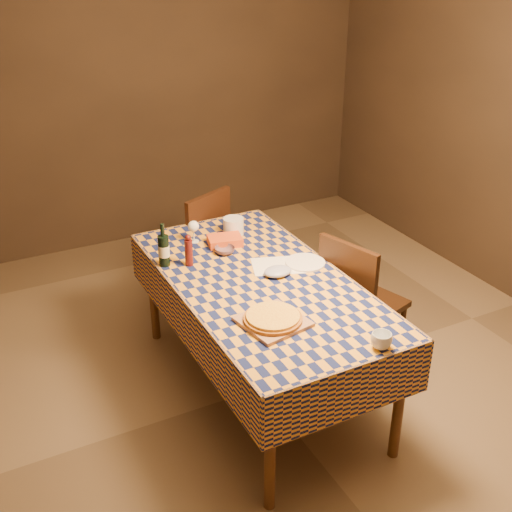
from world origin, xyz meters
The scene contains 16 objects.
room centered at (0.00, 0.00, 1.35)m, with size 5.00×5.10×2.70m.
dining_table centered at (0.00, 0.00, 0.69)m, with size 0.94×1.84×0.77m.
cutting_board centered at (-0.15, -0.43, 0.78)m, with size 0.30×0.30×0.02m, color #9E6D4A.
pizza centered at (-0.15, -0.43, 0.80)m, with size 0.32×0.32×0.03m.
pepper_mill centered at (-0.29, 0.36, 0.86)m, with size 0.05×0.05×0.20m.
bowl centered at (-0.04, 0.40, 0.79)m, with size 0.12×0.12×0.04m, color #654855.
wine_glass centered at (-0.14, 0.64, 0.87)m, with size 0.07×0.07×0.14m.
wine_bottle centered at (-0.42, 0.42, 0.87)m, with size 0.08×0.08×0.27m.
deli_tub centered at (0.13, 0.63, 0.83)m, with size 0.13×0.13×0.11m, color silver.
takeout_container centered at (0.02, 0.51, 0.80)m, with size 0.21×0.15×0.05m, color #D44D1B.
white_plate centered at (0.33, 0.05, 0.78)m, with size 0.24×0.24×0.01m, color white.
tumbler centered at (0.20, -0.85, 0.81)m, with size 0.10×0.10×0.08m, color white.
flour_patch centered at (0.17, 0.10, 0.77)m, with size 0.30×0.23×0.00m, color white.
flour_bag centered at (0.12, 0.00, 0.79)m, with size 0.17×0.13×0.05m, color #9AA1C6.
chair_far centered at (0.06, 1.08, 0.52)m, with size 0.56×0.56×0.93m.
chair_right centered at (0.63, -0.08, 0.52)m, with size 0.53×0.53×0.93m.
Camera 1 is at (-1.48, -2.81, 2.53)m, focal length 45.00 mm.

